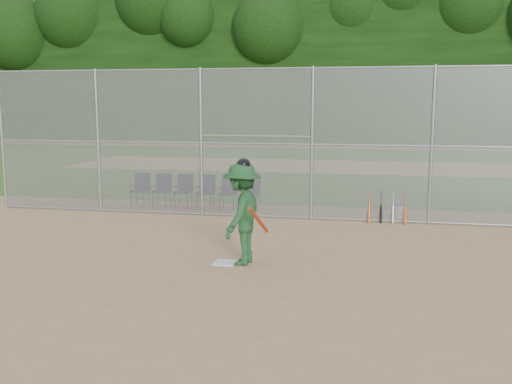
% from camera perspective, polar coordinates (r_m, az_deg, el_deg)
% --- Properties ---
extents(ground, '(100.00, 100.00, 0.00)m').
position_cam_1_polar(ground, '(10.58, -2.62, -7.97)').
color(ground, tan).
rests_on(ground, ground).
extents(grass_strip, '(100.00, 100.00, 0.00)m').
position_cam_1_polar(grass_strip, '(28.11, 6.06, 2.60)').
color(grass_strip, '#31691F').
rests_on(grass_strip, ground).
extents(dirt_patch_far, '(24.00, 24.00, 0.00)m').
position_cam_1_polar(dirt_patch_far, '(28.11, 6.06, 2.60)').
color(dirt_patch_far, tan).
rests_on(dirt_patch_far, ground).
extents(backstop_fence, '(16.09, 0.09, 4.00)m').
position_cam_1_polar(backstop_fence, '(15.06, 1.83, 5.09)').
color(backstop_fence, gray).
rests_on(backstop_fence, ground).
extents(treeline, '(81.00, 60.00, 11.00)m').
position_cam_1_polar(treeline, '(30.03, 6.58, 13.49)').
color(treeline, black).
rests_on(treeline, ground).
extents(home_plate, '(0.44, 0.44, 0.02)m').
position_cam_1_polar(home_plate, '(11.13, -3.09, -7.07)').
color(home_plate, white).
rests_on(home_plate, ground).
extents(batter_at_plate, '(0.99, 1.42, 2.04)m').
position_cam_1_polar(batter_at_plate, '(10.87, -1.41, -2.14)').
color(batter_at_plate, '#1E4D26').
rests_on(batter_at_plate, ground).
extents(water_cooler, '(0.30, 0.30, 0.39)m').
position_cam_1_polar(water_cooler, '(15.86, 14.21, -1.81)').
color(water_cooler, white).
rests_on(water_cooler, ground).
extents(spare_bats, '(0.96, 0.39, 0.83)m').
position_cam_1_polar(spare_bats, '(15.09, 12.97, -1.48)').
color(spare_bats, '#D84C14').
rests_on(spare_bats, ground).
extents(chair_0, '(0.54, 0.52, 0.96)m').
position_cam_1_polar(chair_0, '(17.52, -11.54, 0.23)').
color(chair_0, '#0F153A').
rests_on(chair_0, ground).
extents(chair_1, '(0.54, 0.52, 0.96)m').
position_cam_1_polar(chair_1, '(17.27, -9.44, 0.16)').
color(chair_1, '#0F153A').
rests_on(chair_1, ground).
extents(chair_2, '(0.54, 0.52, 0.96)m').
position_cam_1_polar(chair_2, '(17.05, -7.29, 0.10)').
color(chair_2, '#0F153A').
rests_on(chair_2, ground).
extents(chair_3, '(0.54, 0.52, 0.96)m').
position_cam_1_polar(chair_3, '(16.85, -5.08, 0.03)').
color(chair_3, '#0F153A').
rests_on(chair_3, ground).
extents(chair_4, '(0.54, 0.52, 0.96)m').
position_cam_1_polar(chair_4, '(16.67, -2.82, -0.04)').
color(chair_4, '#0F153A').
rests_on(chair_4, ground).
extents(chair_5, '(0.54, 0.52, 0.96)m').
position_cam_1_polar(chair_5, '(16.52, -0.52, -0.11)').
color(chair_5, '#0F153A').
rests_on(chair_5, ground).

